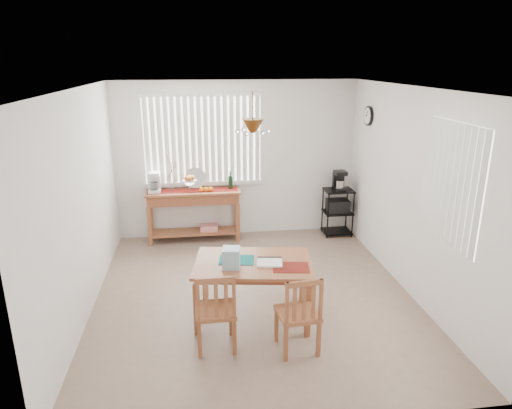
{
  "coord_description": "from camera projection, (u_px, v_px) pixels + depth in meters",
  "views": [
    {
      "loc": [
        -0.67,
        -5.22,
        2.9
      ],
      "look_at": [
        0.1,
        0.55,
        1.05
      ],
      "focal_mm": 32.0,
      "sensor_mm": 36.0,
      "label": 1
    }
  ],
  "objects": [
    {
      "name": "ground",
      "position": [
        254.0,
        295.0,
        5.89
      ],
      "size": [
        4.0,
        4.5,
        0.01
      ],
      "primitive_type": "cube",
      "color": "gray"
    },
    {
      "name": "room_shell",
      "position": [
        254.0,
        167.0,
        5.39
      ],
      "size": [
        4.2,
        4.7,
        2.7
      ],
      "color": "white",
      "rests_on": "ground"
    },
    {
      "name": "sideboard",
      "position": [
        194.0,
        203.0,
        7.51
      ],
      "size": [
        1.53,
        0.43,
        0.86
      ],
      "color": "#9C5934",
      "rests_on": "ground"
    },
    {
      "name": "sideboard_items",
      "position": [
        177.0,
        183.0,
        7.38
      ],
      "size": [
        1.45,
        0.36,
        0.66
      ],
      "color": "maroon",
      "rests_on": "sideboard"
    },
    {
      "name": "wire_cart",
      "position": [
        338.0,
        208.0,
        7.8
      ],
      "size": [
        0.47,
        0.38,
        0.81
      ],
      "color": "black",
      "rests_on": "ground"
    },
    {
      "name": "cart_items",
      "position": [
        339.0,
        181.0,
        7.66
      ],
      "size": [
        0.19,
        0.23,
        0.33
      ],
      "color": "black",
      "rests_on": "wire_cart"
    },
    {
      "name": "dining_table",
      "position": [
        253.0,
        268.0,
        5.21
      ],
      "size": [
        1.43,
        1.04,
        0.71
      ],
      "color": "#9C5934",
      "rests_on": "ground"
    },
    {
      "name": "table_items",
      "position": [
        241.0,
        259.0,
        5.05
      ],
      "size": [
        1.01,
        0.62,
        0.23
      ],
      "color": "#136E6F",
      "rests_on": "dining_table"
    },
    {
      "name": "chair_left",
      "position": [
        216.0,
        311.0,
        4.68
      ],
      "size": [
        0.42,
        0.42,
        0.89
      ],
      "color": "#9C5934",
      "rests_on": "ground"
    },
    {
      "name": "chair_right",
      "position": [
        299.0,
        314.0,
        4.64
      ],
      "size": [
        0.44,
        0.44,
        0.88
      ],
      "color": "#9C5934",
      "rests_on": "ground"
    }
  ]
}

